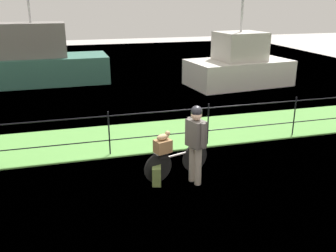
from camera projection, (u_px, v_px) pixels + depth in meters
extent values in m
plane|color=#9E9993|center=(191.00, 195.00, 7.28)|extent=(60.00, 60.00, 0.00)
cube|color=#569342|center=(152.00, 136.00, 10.36)|extent=(27.00, 2.40, 0.03)
plane|color=#60849E|center=(115.00, 81.00, 17.25)|extent=(30.00, 30.00, 0.00)
cylinder|color=black|center=(109.00, 134.00, 8.95)|extent=(0.04, 0.04, 1.13)
cylinder|color=black|center=(208.00, 125.00, 9.60)|extent=(0.04, 0.04, 1.13)
cylinder|color=black|center=(294.00, 117.00, 10.25)|extent=(0.04, 0.04, 1.13)
cylinder|color=black|center=(160.00, 135.00, 9.33)|extent=(18.00, 0.03, 0.03)
cylinder|color=black|center=(160.00, 112.00, 9.13)|extent=(18.00, 0.03, 0.03)
cylinder|color=black|center=(195.00, 157.00, 8.20)|extent=(0.63, 0.24, 0.65)
cylinder|color=black|center=(158.00, 168.00, 7.70)|extent=(0.63, 0.24, 0.65)
cylinder|color=#BCB7B2|center=(177.00, 155.00, 7.89)|extent=(0.73, 0.27, 0.04)
cube|color=black|center=(163.00, 157.00, 7.69)|extent=(0.22, 0.15, 0.06)
cube|color=slate|center=(163.00, 153.00, 7.66)|extent=(0.39, 0.26, 0.02)
cube|color=olive|center=(163.00, 146.00, 7.62)|extent=(0.39, 0.34, 0.27)
ellipsoid|color=tan|center=(163.00, 137.00, 7.55)|extent=(0.31, 0.22, 0.13)
sphere|color=tan|center=(168.00, 133.00, 7.59)|extent=(0.11, 0.11, 0.11)
cylinder|color=gray|center=(192.00, 163.00, 7.72)|extent=(0.14, 0.14, 0.82)
cylinder|color=gray|center=(198.00, 166.00, 7.57)|extent=(0.14, 0.14, 0.82)
cube|color=#4C4742|center=(196.00, 133.00, 7.42)|extent=(0.37, 0.46, 0.56)
cylinder|color=#4C4742|center=(190.00, 129.00, 7.58)|extent=(0.10, 0.10, 0.50)
cylinder|color=#4C4742|center=(203.00, 135.00, 7.24)|extent=(0.10, 0.10, 0.50)
sphere|color=tan|center=(196.00, 115.00, 7.29)|extent=(0.22, 0.22, 0.22)
sphere|color=black|center=(197.00, 111.00, 7.27)|extent=(0.23, 0.23, 0.23)
cube|color=olive|center=(157.00, 176.00, 7.64)|extent=(0.24, 0.32, 0.40)
cube|color=#336656|center=(36.00, 70.00, 16.62)|extent=(6.39, 2.46, 1.21)
cube|color=slate|center=(33.00, 40.00, 16.18)|extent=(2.82, 1.69, 1.47)
cylinder|color=#B2B2B2|center=(28.00, 3.00, 15.67)|extent=(0.10, 0.10, 1.60)
cube|color=silver|center=(238.00, 73.00, 16.37)|extent=(4.66, 2.90, 1.11)
cube|color=#B7B2A8|center=(240.00, 46.00, 15.99)|extent=(2.13, 1.89, 1.20)
cylinder|color=#B2B2B2|center=(242.00, 13.00, 15.53)|extent=(0.10, 0.10, 1.60)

